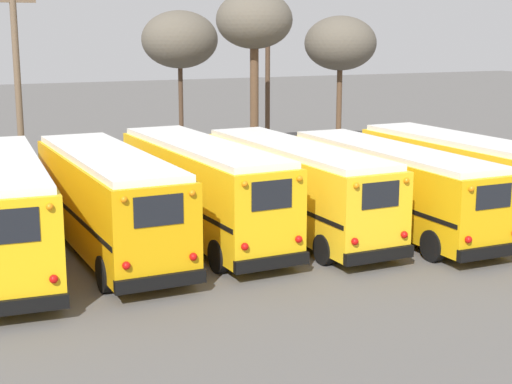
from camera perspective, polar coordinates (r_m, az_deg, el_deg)
name	(u,v)px	position (r m, az deg, el deg)	size (l,w,h in m)	color
ground_plane	(257,240)	(26.74, 0.09, -3.48)	(160.00, 160.00, 0.00)	#5B5956
school_bus_0	(1,210)	(24.31, -18.08, -1.23)	(3.12, 10.30, 3.34)	yellow
school_bus_1	(109,199)	(25.17, -10.67, -0.50)	(2.83, 10.13, 3.26)	#E5A00C
school_bus_2	(202,187)	(26.48, -3.91, 0.34)	(2.86, 10.24, 3.31)	yellow
school_bus_3	(295,185)	(27.46, 2.84, 0.53)	(2.73, 10.62, 3.10)	yellow
school_bus_4	(390,184)	(28.26, 9.76, 0.56)	(2.61, 10.78, 2.95)	#EAAA0F
school_bus_5	(470,176)	(30.01, 15.28, 1.11)	(2.83, 10.98, 3.08)	yellow
utility_pole	(18,85)	(33.70, -16.94, 7.47)	(1.80, 0.27, 9.23)	brown
bare_tree_0	(340,44)	(44.99, 6.16, 10.67)	(4.05, 4.05, 7.72)	brown
bare_tree_1	(254,22)	(37.53, -0.13, 12.23)	(3.60, 3.60, 8.78)	brown
bare_tree_2	(180,40)	(42.17, -5.57, 10.95)	(4.02, 4.02, 7.96)	#473323
bare_tree_3	(268,23)	(43.64, 0.86, 12.19)	(2.49, 2.49, 8.41)	#473323
fence_line	(182,172)	(33.80, -5.42, 1.45)	(24.59, 0.06, 1.42)	#939399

